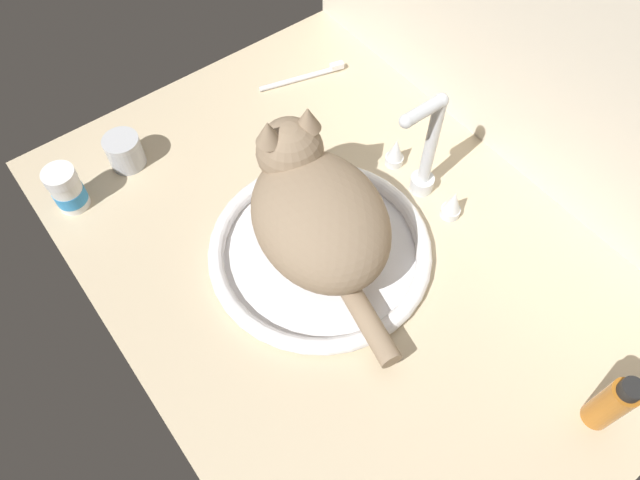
# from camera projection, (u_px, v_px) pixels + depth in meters

# --- Properties ---
(countertop) EXTENTS (1.00, 0.71, 0.03)m
(countertop) POSITION_uv_depth(u_px,v_px,m) (338.00, 256.00, 0.94)
(countertop) COLOR #CCB793
(countertop) RESTS_ON ground
(backsplash_wall) EXTENTS (1.00, 0.02, 0.44)m
(backsplash_wall) POSITION_uv_depth(u_px,v_px,m) (528.00, 64.00, 0.89)
(backsplash_wall) COLOR beige
(backsplash_wall) RESTS_ON ground
(sink_basin) EXTENTS (0.35, 0.35, 0.03)m
(sink_basin) POSITION_uv_depth(u_px,v_px,m) (320.00, 250.00, 0.92)
(sink_basin) COLOR white
(sink_basin) RESTS_ON countertop
(faucet) EXTENTS (0.17, 0.10, 0.21)m
(faucet) POSITION_uv_depth(u_px,v_px,m) (425.00, 159.00, 0.93)
(faucet) COLOR silver
(faucet) RESTS_ON countertop
(cat) EXTENTS (0.37, 0.24, 0.19)m
(cat) POSITION_uv_depth(u_px,v_px,m) (315.00, 208.00, 0.85)
(cat) COLOR #8C755B
(cat) RESTS_ON sink_basin
(metal_jar) EXTENTS (0.06, 0.06, 0.06)m
(metal_jar) POSITION_uv_depth(u_px,v_px,m) (125.00, 151.00, 1.00)
(metal_jar) COLOR #B2B5BA
(metal_jar) RESTS_ON countertop
(amber_bottle) EXTENTS (0.04, 0.04, 0.12)m
(amber_bottle) POSITION_uv_depth(u_px,v_px,m) (612.00, 404.00, 0.74)
(amber_bottle) COLOR #B2661E
(amber_bottle) RESTS_ON countertop
(pill_bottle) EXTENTS (0.05, 0.05, 0.08)m
(pill_bottle) POSITION_uv_depth(u_px,v_px,m) (67.00, 190.00, 0.95)
(pill_bottle) COLOR white
(pill_bottle) RESTS_ON countertop
(toothbrush) EXTENTS (0.06, 0.17, 0.02)m
(toothbrush) POSITION_uv_depth(u_px,v_px,m) (304.00, 77.00, 1.14)
(toothbrush) COLOR silver
(toothbrush) RESTS_ON countertop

